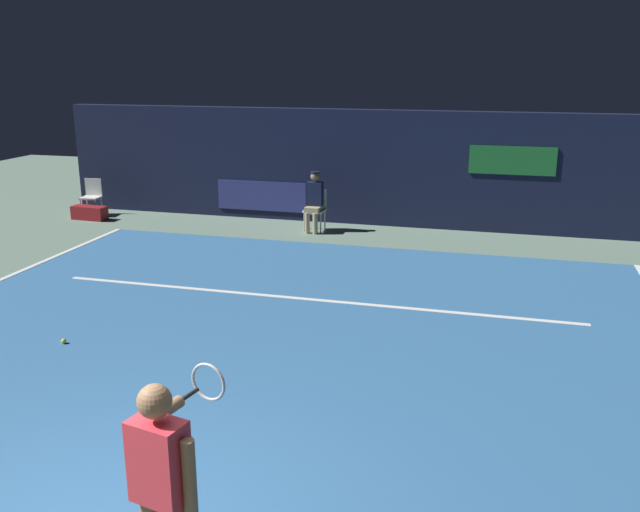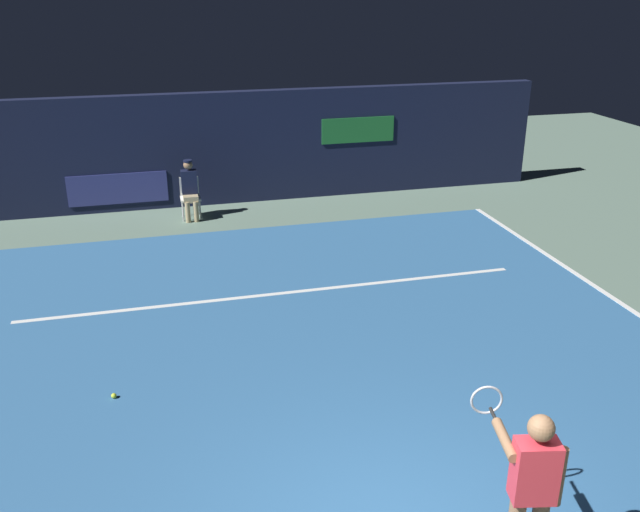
# 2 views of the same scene
# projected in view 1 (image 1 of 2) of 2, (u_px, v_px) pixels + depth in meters

# --- Properties ---
(ground_plane) EXTENTS (31.16, 31.16, 0.00)m
(ground_plane) POSITION_uv_depth(u_px,v_px,m) (269.00, 344.00, 9.07)
(ground_plane) COLOR slate
(court_surface) EXTENTS (10.82, 10.38, 0.01)m
(court_surface) POSITION_uv_depth(u_px,v_px,m) (269.00, 344.00, 9.06)
(court_surface) COLOR #336699
(court_surface) RESTS_ON ground
(line_service) EXTENTS (8.44, 0.10, 0.01)m
(line_service) POSITION_uv_depth(u_px,v_px,m) (307.00, 299.00, 10.75)
(line_service) COLOR white
(line_service) RESTS_ON court_surface
(back_wall) EXTENTS (15.14, 0.33, 2.60)m
(back_wall) POSITION_uv_depth(u_px,v_px,m) (373.00, 168.00, 15.44)
(back_wall) COLOR #141933
(back_wall) RESTS_ON ground
(tennis_player) EXTENTS (0.51, 1.01, 1.73)m
(tennis_player) POSITION_uv_depth(u_px,v_px,m) (164.00, 488.00, 4.38)
(tennis_player) COLOR #8C6647
(tennis_player) RESTS_ON ground
(line_judge_on_chair) EXTENTS (0.45, 0.54, 1.32)m
(line_judge_on_chair) POSITION_uv_depth(u_px,v_px,m) (314.00, 201.00, 14.92)
(line_judge_on_chair) COLOR white
(line_judge_on_chair) RESTS_ON ground
(courtside_chair_near) EXTENTS (0.49, 0.47, 0.88)m
(courtside_chair_near) POSITION_uv_depth(u_px,v_px,m) (92.00, 195.00, 16.58)
(courtside_chair_near) COLOR white
(courtside_chair_near) RESTS_ON ground
(tennis_ball) EXTENTS (0.07, 0.07, 0.07)m
(tennis_ball) POSITION_uv_depth(u_px,v_px,m) (64.00, 341.00, 9.05)
(tennis_ball) COLOR #CCE033
(tennis_ball) RESTS_ON court_surface
(equipment_bag) EXTENTS (0.86, 0.36, 0.32)m
(equipment_bag) POSITION_uv_depth(u_px,v_px,m) (89.00, 213.00, 16.18)
(equipment_bag) COLOR maroon
(equipment_bag) RESTS_ON ground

